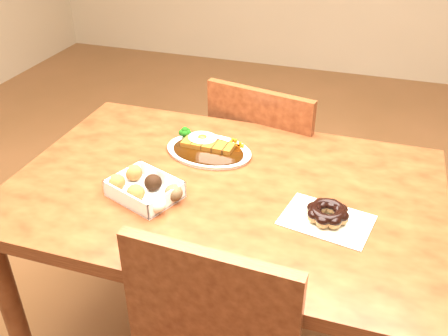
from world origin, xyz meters
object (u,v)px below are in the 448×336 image
(table, at_px, (224,213))
(donut_box, at_px, (145,188))
(pon_de_ring, at_px, (327,214))
(katsu_curry_plate, at_px, (208,148))
(chair_far, at_px, (270,171))

(table, xyz_separation_m, donut_box, (-0.19, -0.12, 0.12))
(donut_box, relative_size, pon_de_ring, 0.89)
(pon_de_ring, bearing_deg, katsu_curry_plate, 149.84)
(donut_box, bearing_deg, pon_de_ring, 5.16)
(table, relative_size, katsu_curry_plate, 4.16)
(donut_box, xyz_separation_m, pon_de_ring, (0.49, 0.04, -0.00))
(chair_far, bearing_deg, table, 99.95)
(katsu_curry_plate, relative_size, donut_box, 1.32)
(table, height_order, katsu_curry_plate, katsu_curry_plate)
(katsu_curry_plate, relative_size, pon_de_ring, 1.18)
(pon_de_ring, bearing_deg, donut_box, -174.84)
(chair_far, relative_size, donut_box, 3.97)
(katsu_curry_plate, bearing_deg, chair_far, 71.70)
(table, height_order, chair_far, chair_far)
(chair_far, height_order, katsu_curry_plate, chair_far)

